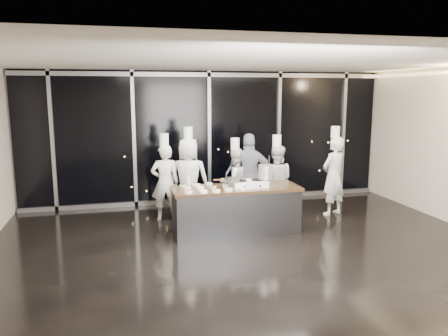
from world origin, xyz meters
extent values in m
plane|color=black|center=(0.00, 0.00, 0.00)|extent=(9.00, 9.00, 0.00)
cube|color=beige|center=(0.00, 3.50, 1.60)|extent=(9.00, 0.02, 3.20)
cube|color=beige|center=(0.00, -3.50, 1.60)|extent=(9.00, 0.02, 3.20)
cube|color=white|center=(0.00, 0.00, 3.20)|extent=(9.00, 7.00, 0.02)
cube|color=black|center=(0.00, 3.44, 1.60)|extent=(8.90, 0.04, 3.18)
cube|color=gray|center=(0.00, 3.39, 3.10)|extent=(8.90, 0.08, 0.10)
cube|color=gray|center=(0.00, 3.39, 0.05)|extent=(8.90, 0.08, 0.10)
cube|color=gray|center=(-3.60, 3.39, 1.60)|extent=(0.08, 0.08, 3.20)
cube|color=gray|center=(-1.80, 3.39, 1.60)|extent=(0.08, 0.08, 3.20)
cube|color=gray|center=(0.00, 3.39, 1.60)|extent=(0.08, 0.08, 3.20)
cube|color=gray|center=(1.80, 3.39, 1.60)|extent=(0.08, 0.08, 3.20)
cube|color=gray|center=(3.60, 3.39, 1.60)|extent=(0.08, 0.08, 3.20)
cube|color=#333338|center=(0.00, 0.90, 0.42)|extent=(2.40, 0.80, 0.84)
cube|color=#40301B|center=(0.00, 0.90, 0.87)|extent=(2.46, 0.86, 0.06)
cube|color=white|center=(0.25, 0.87, 0.96)|extent=(0.68, 0.42, 0.12)
cylinder|color=black|center=(0.08, 0.87, 1.03)|extent=(0.23, 0.23, 0.02)
cylinder|color=black|center=(0.42, 0.87, 1.03)|extent=(0.23, 0.23, 0.02)
cylinder|color=black|center=(0.10, 0.65, 0.95)|extent=(0.04, 0.02, 0.04)
cylinder|color=black|center=(0.41, 0.65, 0.95)|extent=(0.04, 0.02, 0.04)
cylinder|color=slate|center=(-0.09, 0.85, 1.06)|extent=(0.30, 0.30, 0.05)
cube|color=#4C2B14|center=(-0.35, 0.85, 1.07)|extent=(0.22, 0.03, 0.02)
cylinder|color=#B6B5B8|center=(0.58, 0.87, 1.18)|extent=(0.28, 0.28, 0.27)
cylinder|color=white|center=(-0.97, 0.62, 0.92)|extent=(0.15, 0.15, 0.04)
cylinder|color=#F34C28|center=(-0.97, 0.62, 0.94)|extent=(0.12, 0.12, 0.01)
cylinder|color=white|center=(-0.94, 0.91, 0.92)|extent=(0.15, 0.15, 0.04)
cylinder|color=#B6BB84|center=(-0.94, 0.91, 0.94)|extent=(0.12, 0.12, 0.01)
cylinder|color=white|center=(-0.99, 1.19, 0.92)|extent=(0.12, 0.12, 0.04)
cylinder|color=#361510|center=(-0.99, 1.19, 0.94)|extent=(0.10, 0.10, 0.01)
cylinder|color=white|center=(-0.70, 0.59, 0.92)|extent=(0.16, 0.16, 0.04)
cylinder|color=white|center=(-0.70, 0.59, 0.94)|extent=(0.13, 0.13, 0.01)
cylinder|color=white|center=(-0.70, 0.89, 0.92)|extent=(0.16, 0.16, 0.04)
cylinder|color=#E9DE74|center=(-0.70, 0.89, 0.94)|extent=(0.13, 0.13, 0.01)
cylinder|color=white|center=(-0.73, 1.15, 0.92)|extent=(0.16, 0.16, 0.04)
cylinder|color=tan|center=(-0.73, 1.15, 0.94)|extent=(0.13, 0.13, 0.01)
cylinder|color=white|center=(-0.46, 0.59, 0.92)|extent=(0.15, 0.15, 0.04)
cylinder|color=#DE7F5B|center=(-0.46, 0.59, 0.94)|extent=(0.13, 0.13, 0.01)
cylinder|color=white|center=(-0.44, 0.94, 0.92)|extent=(0.12, 0.12, 0.04)
cylinder|color=black|center=(-0.44, 0.94, 0.94)|extent=(0.09, 0.09, 0.01)
cylinder|color=white|center=(-0.47, 1.19, 0.92)|extent=(0.13, 0.13, 0.04)
cylinder|color=beige|center=(-0.47, 1.19, 0.94)|extent=(0.11, 0.11, 0.01)
cylinder|color=white|center=(-0.22, 0.64, 0.92)|extent=(0.16, 0.16, 0.04)
cylinder|color=tan|center=(-0.22, 0.64, 0.94)|extent=(0.13, 0.13, 0.01)
cylinder|color=white|center=(-0.19, 0.97, 0.92)|extent=(0.13, 0.13, 0.04)
cylinder|color=#AA6A61|center=(-0.19, 0.97, 0.94)|extent=(0.10, 0.10, 0.01)
cylinder|color=white|center=(0.04, 0.63, 0.92)|extent=(0.13, 0.13, 0.04)
cylinder|color=beige|center=(0.04, 0.63, 0.94)|extent=(0.11, 0.11, 0.01)
cylinder|color=white|center=(0.05, 0.94, 0.92)|extent=(0.12, 0.12, 0.04)
cylinder|color=#9A8346|center=(0.05, 0.94, 0.94)|extent=(0.09, 0.09, 0.01)
cylinder|color=white|center=(0.26, 0.73, 0.92)|extent=(0.12, 0.12, 0.04)
cylinder|color=gold|center=(0.26, 0.73, 0.94)|extent=(0.10, 0.10, 0.01)
cylinder|color=white|center=(-0.86, 1.22, 0.98)|extent=(0.06, 0.06, 0.17)
cone|color=white|center=(-0.86, 1.22, 1.10)|extent=(0.05, 0.05, 0.06)
imported|color=silver|center=(-1.24, 2.06, 0.81)|extent=(0.60, 0.41, 1.62)
cylinder|color=white|center=(-1.24, 2.06, 1.72)|extent=(0.20, 0.20, 0.26)
imported|color=silver|center=(-0.73, 2.06, 0.88)|extent=(0.98, 0.78, 1.75)
cylinder|color=white|center=(-0.73, 2.06, 1.85)|extent=(0.24, 0.24, 0.26)
imported|color=silver|center=(0.29, 2.04, 0.75)|extent=(0.83, 0.71, 1.49)
cylinder|color=white|center=(0.29, 2.04, 1.59)|extent=(0.23, 0.23, 0.26)
imported|color=#131734|center=(0.59, 1.95, 0.91)|extent=(1.14, 0.66, 1.82)
imported|color=silver|center=(1.19, 1.90, 0.78)|extent=(0.92, 0.82, 1.56)
cylinder|color=white|center=(1.19, 1.90, 1.66)|extent=(0.25, 0.25, 0.26)
imported|color=silver|center=(2.41, 1.59, 0.87)|extent=(0.75, 0.64, 1.74)
cylinder|color=white|center=(2.41, 1.59, 1.84)|extent=(0.25, 0.25, 0.26)
camera|label=1|loc=(-2.17, -6.99, 2.73)|focal=35.00mm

